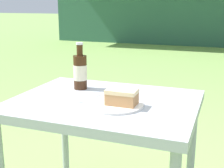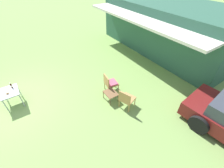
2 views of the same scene
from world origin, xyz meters
TOP-DOWN VIEW (x-y plane):
  - patio_table at (0.00, 0.00)m, footprint 0.82×0.65m
  - cake_on_plate at (0.09, -0.06)m, footprint 0.25×0.25m
  - cola_bottle_near at (-0.18, 0.14)m, footprint 0.07×0.07m
  - fork at (0.00, -0.07)m, footprint 0.19×0.02m
  - loose_bottle_cap at (-0.05, 0.04)m, footprint 0.03×0.03m

SIDE VIEW (x-z plane):
  - patio_table at x=0.00m, z-range 0.27..0.96m
  - fork at x=0.00m, z-range 0.69..0.70m
  - loose_bottle_cap at x=-0.05m, z-range 0.69..0.70m
  - cake_on_plate at x=0.09m, z-range 0.68..0.75m
  - cola_bottle_near at x=-0.18m, z-range 0.66..0.90m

